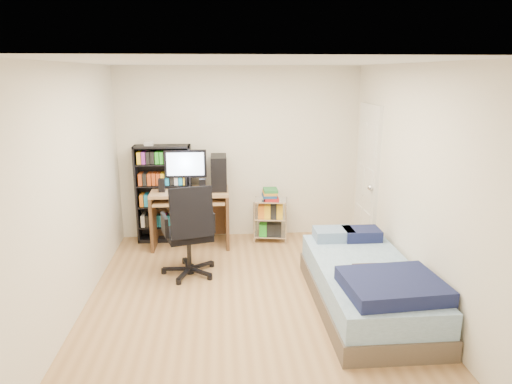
{
  "coord_description": "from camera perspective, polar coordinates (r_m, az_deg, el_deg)",
  "views": [
    {
      "loc": [
        -0.28,
        -4.6,
        2.4
      ],
      "look_at": [
        0.12,
        0.4,
        1.08
      ],
      "focal_mm": 32.0,
      "sensor_mm": 36.0,
      "label": 1
    }
  ],
  "objects": [
    {
      "name": "room",
      "position": [
        4.75,
        -1.05,
        0.68
      ],
      "size": [
        3.58,
        4.08,
        2.58
      ],
      "color": "tan",
      "rests_on": "ground"
    },
    {
      "name": "media_shelf",
      "position": [
        6.7,
        -11.42,
        -0.07
      ],
      "size": [
        0.79,
        0.26,
        1.47
      ],
      "color": "black",
      "rests_on": "room"
    },
    {
      "name": "computer_desk",
      "position": [
        6.5,
        -7.28,
        -0.29
      ],
      "size": [
        1.08,
        0.63,
        1.36
      ],
      "color": "#A68255",
      "rests_on": "room"
    },
    {
      "name": "office_chair",
      "position": [
        5.6,
        -8.29,
        -6.79
      ],
      "size": [
        0.84,
        0.84,
        1.15
      ],
      "rotation": [
        0.0,
        0.0,
        0.27
      ],
      "color": "black",
      "rests_on": "room"
    },
    {
      "name": "wire_cart",
      "position": [
        6.62,
        1.84,
        -1.96
      ],
      "size": [
        0.52,
        0.41,
        0.77
      ],
      "rotation": [
        0.0,
        0.0,
        -0.15
      ],
      "color": "silver",
      "rests_on": "room"
    },
    {
      "name": "bed",
      "position": [
        4.99,
        13.71,
        -11.22
      ],
      "size": [
        1.03,
        2.05,
        0.58
      ],
      "color": "brown",
      "rests_on": "room"
    },
    {
      "name": "door",
      "position": [
        6.43,
        13.72,
        1.7
      ],
      "size": [
        0.12,
        0.8,
        2.0
      ],
      "color": "silver",
      "rests_on": "room"
    }
  ]
}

